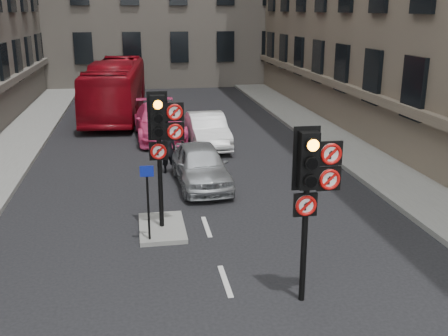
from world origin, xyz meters
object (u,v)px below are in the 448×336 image
object	(u,v)px
car_white	(207,130)
motorcyclist	(168,150)
info_sign	(148,192)
signal_far	(162,131)
car_silver	(201,165)
signal_near	(312,179)
motorcycle	(185,157)
bus_red	(116,88)
car_pink	(159,122)

from	to	relation	value
car_white	motorcyclist	world-z (taller)	motorcyclist
car_white	info_sign	size ratio (longest dim) A/B	2.19
signal_far	car_silver	xyz separation A→B (m)	(1.41, 3.55, -2.01)
signal_near	motorcyclist	xyz separation A→B (m)	(-2.16, 9.11, -1.75)
motorcycle	signal_far	bearing A→B (deg)	-110.23
signal_far	signal_near	bearing A→B (deg)	-56.98
motorcycle	motorcyclist	xyz separation A→B (m)	(-0.62, -0.19, 0.32)
motorcycle	info_sign	bearing A→B (deg)	-112.69
car_silver	bus_red	distance (m)	13.16
bus_red	motorcyclist	size ratio (longest dim) A/B	6.40
car_silver	car_white	distance (m)	5.23
info_sign	signal_far	bearing A→B (deg)	64.03
signal_near	car_white	bearing A→B (deg)	91.16
car_silver	car_white	xyz separation A→B (m)	(0.93, 5.14, 0.00)
car_white	motorcyclist	xyz separation A→B (m)	(-1.90, -3.58, 0.14)
car_white	signal_near	bearing A→B (deg)	-90.28
motorcycle	info_sign	xyz separation A→B (m)	(-1.49, -6.10, 0.85)
signal_far	car_white	xyz separation A→B (m)	(2.34, 8.69, -2.00)
motorcyclist	signal_far	bearing A→B (deg)	75.38
motorcycle	car_pink	bearing A→B (deg)	88.30
car_silver	motorcyclist	size ratio (longest dim) A/B	2.45
signal_far	car_white	bearing A→B (deg)	74.91
signal_near	motorcycle	size ratio (longest dim) A/B	2.09
car_pink	info_sign	distance (m)	11.37
signal_far	motorcyclist	bearing A→B (deg)	85.08
signal_near	car_pink	world-z (taller)	signal_near
bus_red	info_sign	world-z (taller)	bus_red
signal_far	motorcycle	size ratio (longest dim) A/B	2.09
car_white	car_pink	bearing A→B (deg)	135.48
car_silver	motorcyclist	world-z (taller)	motorcyclist
car_white	car_pink	xyz separation A→B (m)	(-1.95, 1.82, 0.06)
car_silver	motorcycle	size ratio (longest dim) A/B	2.39
motorcyclist	info_sign	distance (m)	6.01
car_silver	car_white	bearing A→B (deg)	76.98
signal_near	car_silver	xyz separation A→B (m)	(-1.19, 7.55, -1.89)
car_white	car_pink	size ratio (longest dim) A/B	0.82
motorcyclist	signal_near	bearing A→B (deg)	93.64
car_silver	info_sign	bearing A→B (deg)	-115.74
car_pink	motorcycle	bearing A→B (deg)	-85.13
signal_near	motorcycle	world-z (taller)	signal_near
car_white	motorcyclist	size ratio (longest dim) A/B	2.54
signal_near	car_silver	world-z (taller)	signal_near
bus_red	car_white	bearing A→B (deg)	-57.73
motorcyclist	car_silver	bearing A→B (deg)	112.19
signal_far	car_pink	world-z (taller)	signal_far
signal_near	signal_far	distance (m)	4.77
signal_near	signal_far	bearing A→B (deg)	123.02
car_pink	info_sign	world-z (taller)	info_sign
car_silver	motorcycle	bearing A→B (deg)	98.72
motorcycle	motorcyclist	size ratio (longest dim) A/B	1.03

